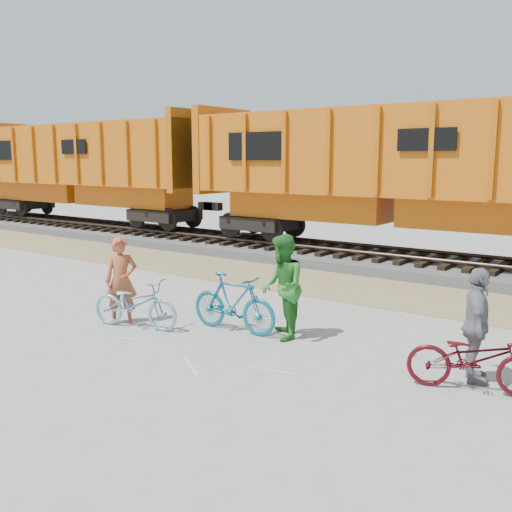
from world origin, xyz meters
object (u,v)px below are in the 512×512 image
object	(u,v)px
person_man	(282,287)
hopper_car_center	(398,170)
person_woman	(476,325)
bicycle_maroon	(474,359)
person_solo	(121,281)
hopper_car_left	(84,166)
bicycle_blue	(135,304)
bicycle_teal	(234,303)

from	to	relation	value
person_man	hopper_car_center	bearing A→B (deg)	148.71
person_woman	person_man	bearing A→B (deg)	68.35
bicycle_maroon	person_solo	bearing A→B (deg)	79.61
person_woman	hopper_car_left	bearing A→B (deg)	47.06
bicycle_blue	bicycle_teal	bearing A→B (deg)	-75.95
person_woman	hopper_car_center	bearing A→B (deg)	9.23
person_man	person_woman	bearing A→B (deg)	49.47
hopper_car_left	person_solo	bearing A→B (deg)	-35.33
bicycle_blue	person_man	xyz separation A→B (m)	(2.74, 1.15, 0.49)
hopper_car_center	bicycle_maroon	bearing A→B (deg)	-61.05
bicycle_blue	bicycle_maroon	size ratio (longest dim) A/B	1.00
bicycle_maroon	person_man	xyz separation A→B (m)	(-3.61, 0.48, 0.49)
bicycle_teal	person_man	xyz separation A→B (m)	(1.00, 0.20, 0.41)
person_solo	person_woman	world-z (taller)	person_solo
bicycle_teal	person_man	size ratio (longest dim) A/B	0.97
hopper_car_left	hopper_car_center	xyz separation A→B (m)	(15.00, 0.00, 0.00)
hopper_car_left	bicycle_maroon	xyz separation A→B (m)	(19.74, -8.56, -2.51)
bicycle_blue	person_solo	distance (m)	0.64
hopper_car_left	person_man	size ratio (longest dim) A/B	7.12
bicycle_teal	person_solo	xyz separation A→B (m)	(-2.24, -0.85, 0.31)
bicycle_blue	hopper_car_center	bearing A→B (deg)	-24.59
person_solo	hopper_car_left	bearing A→B (deg)	94.45
hopper_car_center	person_man	size ratio (longest dim) A/B	7.12
person_man	bicycle_teal	bearing A→B (deg)	-117.93
person_woman	bicycle_teal	bearing A→B (deg)	71.18
bicycle_blue	bicycle_teal	distance (m)	1.98
hopper_car_left	person_solo	xyz separation A→B (m)	(12.89, -9.14, -2.12)
bicycle_teal	person_solo	world-z (taller)	person_solo
hopper_car_left	bicycle_blue	world-z (taller)	hopper_car_left
hopper_car_left	person_woman	xyz separation A→B (m)	(19.64, -8.16, -2.13)
bicycle_teal	person_man	bearing A→B (deg)	-81.12
hopper_car_center	person_woman	world-z (taller)	hopper_car_center
person_solo	person_man	distance (m)	3.40
person_solo	person_woman	size ratio (longest dim) A/B	1.01
bicycle_blue	person_man	world-z (taller)	person_man
bicycle_blue	person_woman	size ratio (longest dim) A/B	1.07
bicycle_blue	bicycle_maroon	distance (m)	6.38
hopper_car_left	bicycle_blue	size ratio (longest dim) A/B	7.44
hopper_car_left	bicycle_teal	xyz separation A→B (m)	(15.13, -8.29, -2.43)
bicycle_blue	bicycle_maroon	world-z (taller)	bicycle_blue
person_man	person_solo	bearing A→B (deg)	-111.21
person_man	person_woman	distance (m)	3.51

